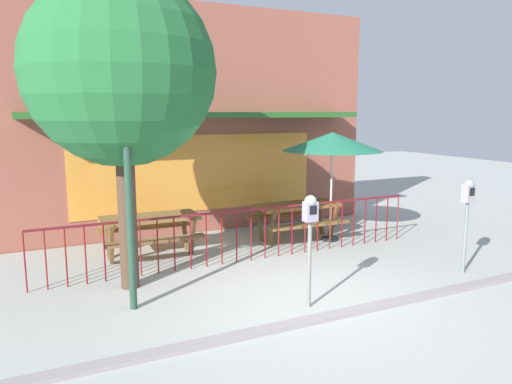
# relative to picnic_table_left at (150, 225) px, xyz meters

# --- Properties ---
(ground) EXTENTS (40.00, 40.00, 0.00)m
(ground) POSITION_rel_picnic_table_left_xyz_m (1.46, -3.13, -0.61)
(ground) COLOR #A4A5A0
(pub_storefront) EXTENTS (8.55, 1.37, 5.02)m
(pub_storefront) POSITION_rel_picnic_table_left_xyz_m (1.46, 1.60, 1.88)
(pub_storefront) COLOR brown
(pub_storefront) RESTS_ON ground
(patio_fence_front) EXTENTS (7.21, 0.04, 0.97)m
(patio_fence_front) POSITION_rel_picnic_table_left_xyz_m (1.46, -1.05, 0.05)
(patio_fence_front) COLOR maroon
(patio_fence_front) RESTS_ON ground
(picnic_table_left) EXTENTS (1.84, 1.41, 0.79)m
(picnic_table_left) POSITION_rel_picnic_table_left_xyz_m (0.00, 0.00, 0.00)
(picnic_table_left) COLOR brown
(picnic_table_left) RESTS_ON ground
(picnic_table_right) EXTENTS (1.81, 1.37, 0.79)m
(picnic_table_right) POSITION_rel_picnic_table_left_xyz_m (3.11, -0.14, 0.00)
(picnic_table_right) COLOR brown
(picnic_table_right) RESTS_ON ground
(patio_umbrella) EXTENTS (2.07, 2.07, 2.29)m
(patio_umbrella) POSITION_rel_picnic_table_left_xyz_m (3.72, -0.50, 1.47)
(patio_umbrella) COLOR black
(patio_umbrella) RESTS_ON ground
(parking_meter_near) EXTENTS (0.18, 0.17, 1.61)m
(parking_meter_near) POSITION_rel_picnic_table_left_xyz_m (4.54, -3.25, 0.63)
(parking_meter_near) COLOR slate
(parking_meter_near) RESTS_ON ground
(parking_meter_far) EXTENTS (0.18, 0.17, 1.59)m
(parking_meter_far) POSITION_rel_picnic_table_left_xyz_m (1.42, -3.35, 0.62)
(parking_meter_far) COLOR gray
(parking_meter_far) RESTS_ON ground
(street_tree) EXTENTS (2.78, 2.78, 4.68)m
(street_tree) POSITION_rel_picnic_table_left_xyz_m (-0.67, -1.49, 2.66)
(street_tree) COLOR #493325
(street_tree) RESTS_ON ground
(street_lamp) EXTENTS (0.28, 0.28, 3.69)m
(street_lamp) POSITION_rel_picnic_table_left_xyz_m (-0.80, -2.35, 1.82)
(street_lamp) COLOR #244332
(street_lamp) RESTS_ON ground
(curb_edge) EXTENTS (11.97, 0.20, 0.11)m
(curb_edge) POSITION_rel_picnic_table_left_xyz_m (1.46, -3.79, -0.61)
(curb_edge) COLOR gray
(curb_edge) RESTS_ON ground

